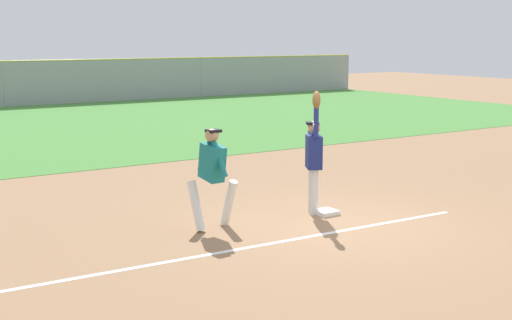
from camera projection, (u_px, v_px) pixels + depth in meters
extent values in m
plane|color=#936D4C|center=(332.00, 224.00, 12.01)|extent=(77.49, 77.49, 0.00)
cube|color=#478438|center=(60.00, 127.00, 25.00)|extent=(41.66, 17.29, 0.01)
cube|color=white|center=(144.00, 266.00, 9.79)|extent=(12.00, 0.49, 0.01)
cube|color=white|center=(326.00, 212.00, 12.65)|extent=(0.38, 0.38, 0.08)
cylinder|color=silver|center=(312.00, 190.00, 12.78)|extent=(0.20, 0.20, 0.85)
cylinder|color=silver|center=(314.00, 192.00, 12.58)|extent=(0.20, 0.20, 0.85)
cube|color=navy|center=(314.00, 152.00, 12.55)|extent=(0.44, 0.51, 0.60)
sphere|color=tan|center=(314.00, 127.00, 12.47)|extent=(0.31, 0.31, 0.23)
cube|color=black|center=(313.00, 123.00, 12.45)|extent=(0.29, 0.28, 0.05)
cylinder|color=navy|center=(316.00, 120.00, 12.23)|extent=(0.12, 0.12, 0.62)
cylinder|color=navy|center=(312.00, 134.00, 12.71)|extent=(0.38, 0.59, 0.09)
ellipsoid|color=brown|center=(316.00, 100.00, 12.16)|extent=(0.26, 0.31, 0.32)
cylinder|color=white|center=(229.00, 203.00, 11.74)|extent=(0.18, 0.44, 0.85)
cylinder|color=white|center=(196.00, 206.00, 11.53)|extent=(0.18, 0.44, 0.85)
cube|color=#197272|center=(212.00, 162.00, 11.51)|extent=(0.30, 0.54, 0.66)
sphere|color=tan|center=(212.00, 135.00, 11.43)|extent=(0.25, 0.25, 0.23)
cube|color=black|center=(213.00, 131.00, 11.44)|extent=(0.24, 0.22, 0.05)
cylinder|color=#197272|center=(205.00, 156.00, 11.67)|extent=(0.12, 0.41, 0.58)
cylinder|color=#197272|center=(220.00, 159.00, 11.32)|extent=(0.12, 0.41, 0.58)
sphere|color=white|center=(315.00, 124.00, 12.24)|extent=(0.07, 0.07, 0.07)
cube|color=#93999E|center=(3.00, 85.00, 31.98)|extent=(41.66, 0.06, 2.09)
cylinder|color=yellow|center=(1.00, 61.00, 31.79)|extent=(41.66, 0.06, 0.06)
cylinder|color=gray|center=(3.00, 85.00, 31.98)|extent=(0.08, 0.08, 2.09)
cylinder|color=gray|center=(201.00, 78.00, 37.51)|extent=(0.08, 0.08, 2.09)
cylinder|color=gray|center=(348.00, 72.00, 43.04)|extent=(0.08, 0.08, 2.09)
cube|color=tan|center=(9.00, 87.00, 36.70)|extent=(4.50, 2.15, 0.55)
cube|color=#2D333D|center=(9.00, 78.00, 36.61)|extent=(2.30, 1.87, 0.40)
cylinder|color=black|center=(34.00, 90.00, 38.26)|extent=(0.61, 0.25, 0.60)
cylinder|color=black|center=(41.00, 93.00, 36.63)|extent=(0.61, 0.25, 0.60)
cube|color=#B21E1E|center=(109.00, 84.00, 39.66)|extent=(4.52, 2.19, 0.55)
cube|color=#2D333D|center=(109.00, 75.00, 39.57)|extent=(2.31, 1.89, 0.40)
cylinder|color=black|center=(128.00, 87.00, 41.21)|extent=(0.61, 0.26, 0.60)
cylinder|color=black|center=(139.00, 89.00, 39.57)|extent=(0.61, 0.26, 0.60)
cylinder|color=black|center=(80.00, 88.00, 39.84)|extent=(0.61, 0.26, 0.60)
cylinder|color=black|center=(89.00, 90.00, 38.20)|extent=(0.61, 0.26, 0.60)
cube|color=white|center=(204.00, 81.00, 42.22)|extent=(4.60, 2.41, 0.55)
cube|color=#2D333D|center=(204.00, 73.00, 42.14)|extent=(2.39, 2.00, 0.40)
cylinder|color=black|center=(214.00, 84.00, 43.90)|extent=(0.62, 0.29, 0.60)
cylinder|color=black|center=(232.00, 85.00, 42.46)|extent=(0.62, 0.29, 0.60)
cylinder|color=black|center=(175.00, 86.00, 42.08)|extent=(0.62, 0.29, 0.60)
cylinder|color=black|center=(193.00, 87.00, 40.64)|extent=(0.62, 0.29, 0.60)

